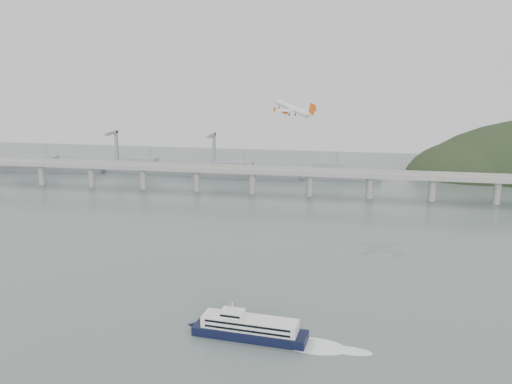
# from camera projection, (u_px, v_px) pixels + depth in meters

# --- Properties ---
(ground) EXTENTS (900.00, 900.00, 0.00)m
(ground) POSITION_uv_depth(u_px,v_px,m) (236.00, 286.00, 273.96)
(ground) COLOR #566462
(ground) RESTS_ON ground
(bridge) EXTENTS (800.00, 22.00, 23.90)m
(bridge) POSITION_uv_depth(u_px,v_px,m) (285.00, 175.00, 461.63)
(bridge) COLOR gray
(bridge) RESTS_ON ground
(distant_fleet) EXTENTS (453.00, 60.90, 40.00)m
(distant_fleet) POSITION_uv_depth(u_px,v_px,m) (144.00, 168.00, 553.65)
(distant_fleet) COLOR gray
(distant_fleet) RESTS_ON ground
(ferry) EXTENTS (77.56, 18.33, 14.63)m
(ferry) POSITION_uv_depth(u_px,v_px,m) (250.00, 328.00, 221.20)
(ferry) COLOR black
(ferry) RESTS_ON ground
(airliner) EXTENTS (33.20, 31.51, 12.51)m
(airliner) POSITION_uv_depth(u_px,v_px,m) (293.00, 109.00, 353.32)
(airliner) COLOR white
(airliner) RESTS_ON ground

